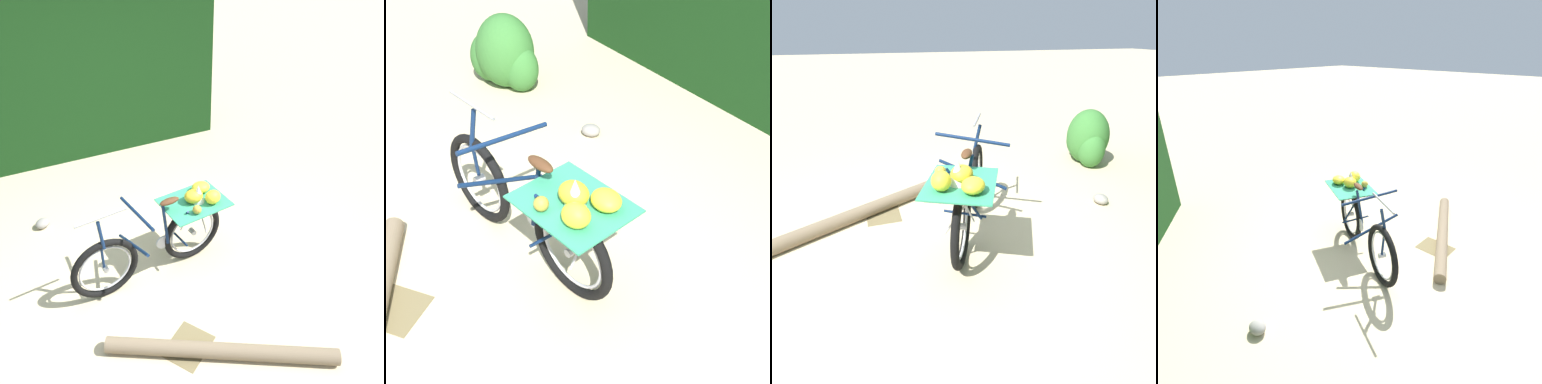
{
  "view_description": "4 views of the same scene",
  "coord_description": "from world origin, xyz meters",
  "views": [
    {
      "loc": [
        -2.76,
        -1.8,
        3.5
      ],
      "look_at": [
        0.31,
        -0.01,
        0.9
      ],
      "focal_mm": 39.15,
      "sensor_mm": 36.0,
      "label": 1
    },
    {
      "loc": [
        1.2,
        -2.32,
        2.83
      ],
      "look_at": [
        0.32,
        0.02,
        0.83
      ],
      "focal_mm": 50.03,
      "sensor_mm": 36.0,
      "label": 2
    },
    {
      "loc": [
        2.52,
        -0.73,
        1.84
      ],
      "look_at": [
        0.42,
        -0.04,
        0.75
      ],
      "focal_mm": 30.64,
      "sensor_mm": 36.0,
      "label": 3
    },
    {
      "loc": [
        -2.46,
        2.93,
        2.56
      ],
      "look_at": [
        0.25,
        0.05,
        0.75
      ],
      "focal_mm": 30.13,
      "sensor_mm": 36.0,
      "label": 4
    }
  ],
  "objects": [
    {
      "name": "ground_plane",
      "position": [
        0.0,
        0.0,
        0.0
      ],
      "size": [
        60.0,
        60.0,
        0.0
      ],
      "primitive_type": "plane",
      "color": "beige"
    },
    {
      "name": "leaf_litter_patch",
      "position": [
        -0.77,
        -0.6,
        0.0
      ],
      "size": [
        0.44,
        0.36,
        0.01
      ],
      "primitive_type": "cube",
      "color": "olive",
      "rests_on": "ground_plane"
    },
    {
      "name": "bicycle",
      "position": [
        -0.05,
        0.15,
        0.49
      ],
      "size": [
        1.72,
        1.08,
        1.03
      ],
      "rotation": [
        0.0,
        0.0,
        2.67
      ],
      "color": "black",
      "rests_on": "ground_plane"
    },
    {
      "name": "shrub_cluster",
      "position": [
        -1.48,
        2.54,
        0.36
      ],
      "size": [
        0.85,
        0.58,
        0.81
      ],
      "color": "#387533",
      "rests_on": "ground_plane"
    },
    {
      "name": "path_stone",
      "position": [
        -0.23,
        1.87,
        0.06
      ],
      "size": [
        0.18,
        0.15,
        0.12
      ],
      "primitive_type": "ellipsoid",
      "color": "gray",
      "rests_on": "ground_plane"
    }
  ]
}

